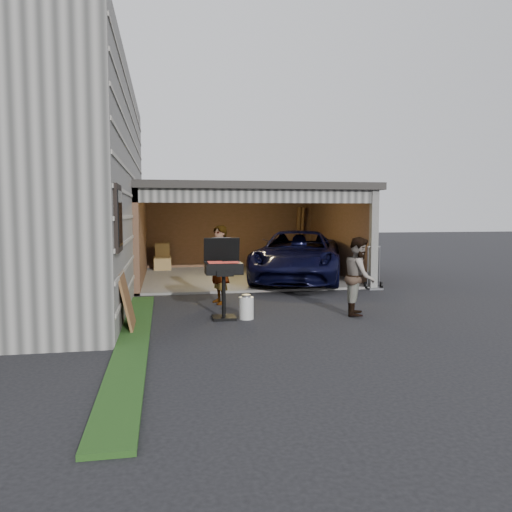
# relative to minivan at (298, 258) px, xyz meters

# --- Properties ---
(ground) EXTENTS (80.00, 80.00, 0.00)m
(ground) POSITION_rel_minivan_xyz_m (-2.21, -5.20, -0.74)
(ground) COLOR black
(ground) RESTS_ON ground
(groundcover_strip) EXTENTS (0.50, 8.00, 0.06)m
(groundcover_strip) POSITION_rel_minivan_xyz_m (-4.46, -6.20, -0.71)
(groundcover_strip) COLOR #193814
(groundcover_strip) RESTS_ON ground
(garage) EXTENTS (6.80, 6.30, 2.90)m
(garage) POSITION_rel_minivan_xyz_m (-1.45, 1.59, 1.13)
(garage) COLOR #605E59
(garage) RESTS_ON ground
(minivan) EXTENTS (4.12, 5.86, 1.48)m
(minivan) POSITION_rel_minivan_xyz_m (0.00, 0.00, 0.00)
(minivan) COLOR black
(minivan) RESTS_ON ground
(woman) EXTENTS (0.60, 0.75, 1.80)m
(woman) POSITION_rel_minivan_xyz_m (-2.71, -3.13, 0.16)
(woman) COLOR #9CACC4
(woman) RESTS_ON ground
(man) EXTENTS (0.87, 0.95, 1.60)m
(man) POSITION_rel_minivan_xyz_m (-0.04, -4.89, 0.06)
(man) COLOR #402619
(man) RESTS_ON ground
(bbq_grill) EXTENTS (0.71, 0.63, 1.59)m
(bbq_grill) POSITION_rel_minivan_xyz_m (-2.81, -4.76, 0.21)
(bbq_grill) COLOR black
(bbq_grill) RESTS_ON ground
(propane_tank) EXTENTS (0.33, 0.33, 0.44)m
(propane_tank) POSITION_rel_minivan_xyz_m (-2.38, -4.87, -0.52)
(propane_tank) COLOR silver
(propane_tank) RESTS_ON ground
(plywood_panel) EXTENTS (0.26, 0.94, 1.04)m
(plywood_panel) POSITION_rel_minivan_xyz_m (-4.61, -5.40, -0.22)
(plywood_panel) COLOR brown
(plywood_panel) RESTS_ON ground
(hand_truck) EXTENTS (0.49, 0.37, 1.19)m
(hand_truck) POSITION_rel_minivan_xyz_m (1.69, -1.72, -0.51)
(hand_truck) COLOR slate
(hand_truck) RESTS_ON ground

